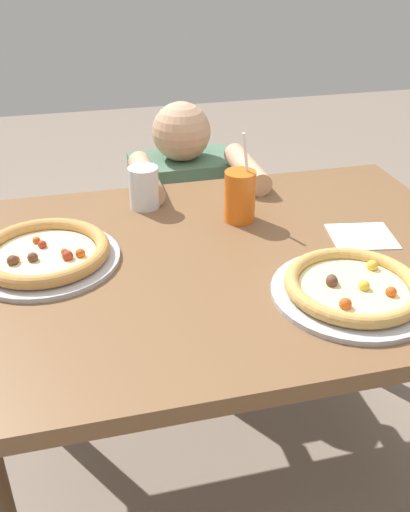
# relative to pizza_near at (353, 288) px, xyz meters

# --- Properties ---
(ground_plane) EXTENTS (8.00, 8.00, 0.00)m
(ground_plane) POSITION_rel_pizza_near_xyz_m (-0.21, 0.23, -0.77)
(ground_plane) COLOR gray
(dining_table) EXTENTS (1.28, 0.93, 0.75)m
(dining_table) POSITION_rel_pizza_near_xyz_m (-0.21, 0.23, -0.12)
(dining_table) COLOR brown
(dining_table) RESTS_ON ground
(pizza_near) EXTENTS (0.35, 0.35, 0.04)m
(pizza_near) POSITION_rel_pizza_near_xyz_m (0.00, 0.00, 0.00)
(pizza_near) COLOR #B7B7BC
(pizza_near) RESTS_ON dining_table
(pizza_far) EXTENTS (0.35, 0.35, 0.05)m
(pizza_far) POSITION_rel_pizza_near_xyz_m (-0.64, 0.31, 0.00)
(pizza_far) COLOR #B7B7BC
(pizza_far) RESTS_ON dining_table
(drink_cup_colored) EXTENTS (0.08, 0.08, 0.24)m
(drink_cup_colored) POSITION_rel_pizza_near_xyz_m (-0.13, 0.41, 0.05)
(drink_cup_colored) COLOR orange
(drink_cup_colored) RESTS_ON dining_table
(water_cup_clear) EXTENTS (0.08, 0.08, 0.12)m
(water_cup_clear) POSITION_rel_pizza_near_xyz_m (-0.37, 0.55, 0.04)
(water_cup_clear) COLOR silver
(water_cup_clear) RESTS_ON dining_table
(paper_napkin) EXTENTS (0.18, 0.17, 0.00)m
(paper_napkin) POSITION_rel_pizza_near_xyz_m (0.15, 0.24, -0.02)
(paper_napkin) COLOR white
(paper_napkin) RESTS_ON dining_table
(diner_seated) EXTENTS (0.39, 0.51, 0.94)m
(diner_seated) POSITION_rel_pizza_near_xyz_m (-0.18, 0.90, -0.33)
(diner_seated) COLOR #333847
(diner_seated) RESTS_ON ground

